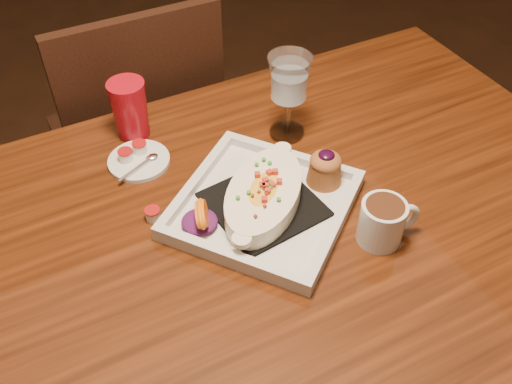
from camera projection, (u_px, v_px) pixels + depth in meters
name	position (u px, v px, depth m)	size (l,w,h in m)	color
table	(240.00, 269.00, 1.08)	(1.50, 0.90, 0.75)	#642A0E
chair_far	(141.00, 139.00, 1.58)	(0.42, 0.42, 0.93)	black
plate	(268.00, 197.00, 1.04)	(0.41, 0.41, 0.08)	silver
coffee_mug	(383.00, 221.00, 0.97)	(0.11, 0.08, 0.08)	silver
goblet	(289.00, 83.00, 1.12)	(0.09, 0.09, 0.18)	silver
saucer	(137.00, 159.00, 1.14)	(0.12, 0.12, 0.08)	silver
creamer_loose	(153.00, 214.00, 1.03)	(0.03, 0.03, 0.02)	white
red_tumbler	(130.00, 110.00, 1.17)	(0.08, 0.08, 0.13)	#B20C1B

